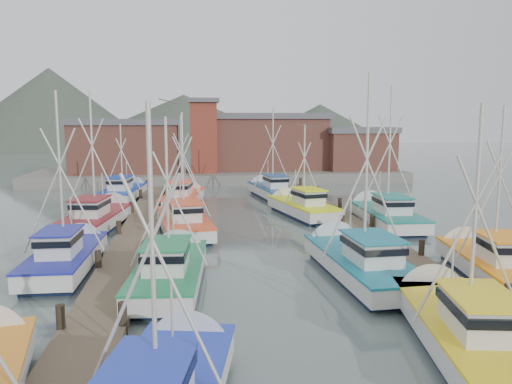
{
  "coord_description": "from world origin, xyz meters",
  "views": [
    {
      "loc": [
        -3.69,
        -25.43,
        7.22
      ],
      "look_at": [
        0.59,
        6.43,
        2.6
      ],
      "focal_mm": 35.0,
      "sensor_mm": 36.0,
      "label": 1
    }
  ],
  "objects": [
    {
      "name": "distant_hills",
      "position": [
        -12.76,
        122.59,
        0.0
      ],
      "size": [
        175.0,
        140.0,
        42.0
      ],
      "color": "#465144",
      "rests_on": "ground"
    },
    {
      "name": "shed_right",
      "position": [
        17.0,
        34.0,
        3.84
      ],
      "size": [
        8.48,
        6.36,
        5.2
      ],
      "color": "brown",
      "rests_on": "quay"
    },
    {
      "name": "quay",
      "position": [
        0.0,
        37.0,
        0.6
      ],
      "size": [
        44.0,
        16.0,
        1.2
      ],
      "primitive_type": "cube",
      "color": "slate",
      "rests_on": "ground"
    },
    {
      "name": "boat_14",
      "position": [
        -9.66,
        21.37,
        0.68
      ],
      "size": [
        3.76,
        9.13,
        7.69
      ],
      "rotation": [
        0.0,
        0.0,
        -0.12
      ],
      "color": "#0F1A33",
      "rests_on": "ground"
    },
    {
      "name": "gull_near",
      "position": [
        -3.97,
        -6.96,
        7.87
      ],
      "size": [
        1.55,
        0.65,
        0.24
      ],
      "rotation": [
        0.0,
        0.0,
        0.28
      ],
      "color": "gray",
      "rests_on": "ground"
    },
    {
      "name": "boat_5",
      "position": [
        4.06,
        -3.57,
        0.69
      ],
      "size": [
        4.06,
        9.66,
        10.12
      ],
      "rotation": [
        0.0,
        0.0,
        0.05
      ],
      "color": "#0F1A33",
      "rests_on": "ground"
    },
    {
      "name": "boat_8",
      "position": [
        -4.18,
        6.86,
        0.68
      ],
      "size": [
        3.94,
        9.44,
        8.52
      ],
      "rotation": [
        0.0,
        0.0,
        0.13
      ],
      "color": "#0F1A33",
      "rests_on": "ground"
    },
    {
      "name": "boat_13",
      "position": [
        3.94,
        20.89,
        0.68
      ],
      "size": [
        3.81,
        9.0,
        9.2
      ],
      "rotation": [
        0.0,
        0.0,
        0.14
      ],
      "color": "#0F1A33",
      "rests_on": "ground"
    },
    {
      "name": "dock_right",
      "position": [
        7.0,
        4.04,
        0.21
      ],
      "size": [
        2.3,
        46.0,
        1.5
      ],
      "color": "brown",
      "rests_on": "ground"
    },
    {
      "name": "boat_4",
      "position": [
        -4.56,
        -3.72,
        0.68
      ],
      "size": [
        3.47,
        8.96,
        8.1
      ],
      "rotation": [
        0.0,
        0.0,
        -0.09
      ],
      "color": "#0F1A33",
      "rests_on": "ground"
    },
    {
      "name": "ground",
      "position": [
        0.0,
        0.0,
        0.0
      ],
      "size": [
        260.0,
        260.0,
        0.0
      ],
      "primitive_type": "plane",
      "color": "#4E5E5A",
      "rests_on": "ground"
    },
    {
      "name": "boat_10",
      "position": [
        -9.86,
        9.08,
        0.69
      ],
      "size": [
        4.14,
        9.65,
        10.02
      ],
      "rotation": [
        0.0,
        0.0,
        -0.14
      ],
      "color": "#0F1A33",
      "rests_on": "ground"
    },
    {
      "name": "lookout_tower",
      "position": [
        -2.0,
        33.0,
        5.55
      ],
      "size": [
        3.6,
        3.6,
        8.5
      ],
      "color": "maroon",
      "rests_on": "quay"
    },
    {
      "name": "boat_7",
      "position": [
        10.02,
        -4.53,
        0.68
      ],
      "size": [
        3.83,
        8.62,
        8.56
      ],
      "rotation": [
        0.0,
        0.0,
        -0.16
      ],
      "color": "#0F1A33",
      "rests_on": "ground"
    },
    {
      "name": "boat_1",
      "position": [
        4.86,
        -11.15,
        0.68
      ],
      "size": [
        4.18,
        9.12,
        8.44
      ],
      "rotation": [
        0.0,
        0.0,
        -0.18
      ],
      "color": "#0F1A33",
      "rests_on": "ground"
    },
    {
      "name": "boat_6",
      "position": [
        -9.62,
        -0.81,
        0.68
      ],
      "size": [
        3.72,
        8.3,
        9.22
      ],
      "rotation": [
        0.0,
        0.0,
        -0.02
      ],
      "color": "#0F1A33",
      "rests_on": "ground"
    },
    {
      "name": "dock_left",
      "position": [
        -7.0,
        4.04,
        0.21
      ],
      "size": [
        2.3,
        46.0,
        1.5
      ],
      "color": "brown",
      "rests_on": "ground"
    },
    {
      "name": "boat_11",
      "position": [
        9.78,
        7.51,
        0.69
      ],
      "size": [
        4.2,
        9.59,
        10.41
      ],
      "rotation": [
        0.0,
        0.0,
        -0.05
      ],
      "color": "#0F1A33",
      "rests_on": "ground"
    },
    {
      "name": "boat_9",
      "position": [
        4.66,
        11.37,
        0.68
      ],
      "size": [
        4.31,
        9.0,
        7.65
      ],
      "rotation": [
        0.0,
        0.0,
        0.2
      ],
      "color": "#0F1A33",
      "rests_on": "ground"
    },
    {
      "name": "shed_center",
      "position": [
        6.0,
        37.0,
        4.69
      ],
      "size": [
        14.84,
        9.54,
        6.9
      ],
      "color": "brown",
      "rests_on": "quay"
    },
    {
      "name": "boat_12",
      "position": [
        -4.23,
        17.29,
        0.68
      ],
      "size": [
        3.98,
        8.91,
        8.38
      ],
      "rotation": [
        0.0,
        0.0,
        -0.17
      ],
      "color": "#0F1A33",
      "rests_on": "ground"
    },
    {
      "name": "gull_far",
      "position": [
        2.83,
        0.8,
        6.94
      ],
      "size": [
        1.52,
        0.66,
        0.24
      ],
      "rotation": [
        0.0,
        0.0,
        -0.47
      ],
      "color": "gray",
      "rests_on": "ground"
    },
    {
      "name": "shed_left",
      "position": [
        -11.0,
        35.0,
        4.34
      ],
      "size": [
        12.72,
        8.48,
        6.2
      ],
      "color": "brown",
      "rests_on": "quay"
    }
  ]
}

